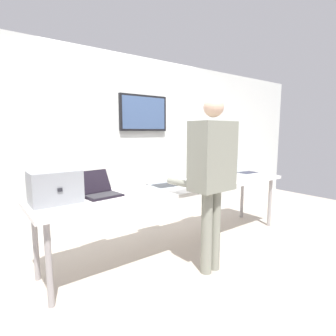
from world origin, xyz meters
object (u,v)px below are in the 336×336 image
laptop_station_2 (208,175)px  person (212,168)px  equipment_box (55,187)px  laptop_station_3 (244,170)px  laptop_station_0 (99,190)px  workbench (179,190)px  laptop_station_1 (164,181)px

laptop_station_2 → person: person is taller
equipment_box → person: size_ratio=0.25×
laptop_station_3 → laptop_station_0: bearing=-179.7°
laptop_station_0 → person: bearing=-41.0°
laptop_station_2 → laptop_station_3: laptop_station_3 is taller
laptop_station_0 → equipment_box: bearing=-176.0°
workbench → laptop_station_1: bearing=138.1°
workbench → person: (-0.11, -0.62, 0.33)m
workbench → laptop_station_1: (-0.14, 0.12, 0.11)m
laptop_station_2 → laptop_station_3: bearing=-0.3°
laptop_station_1 → workbench: bearing=-41.9°
laptop_station_0 → laptop_station_2: size_ratio=1.13×
laptop_station_0 → laptop_station_1: laptop_station_1 is taller
equipment_box → laptop_station_3: equipment_box is taller
laptop_station_3 → person: person is taller
workbench → laptop_station_2: laptop_station_2 is taller
laptop_station_0 → laptop_station_3: 2.36m
laptop_station_0 → laptop_station_3: bearing=0.3°
laptop_station_0 → person: size_ratio=0.23×
laptop_station_2 → laptop_station_1: bearing=-179.5°
person → laptop_station_2: bearing=45.8°
workbench → laptop_station_3: (1.40, 0.13, 0.10)m
equipment_box → person: bearing=-29.0°
laptop_station_1 → equipment_box: bearing=-178.1°
laptop_station_0 → laptop_station_3: (2.36, 0.01, 0.00)m
equipment_box → laptop_station_1: equipment_box is taller
equipment_box → laptop_station_0: 0.44m
laptop_station_1 → laptop_station_2: bearing=0.5°
laptop_station_0 → workbench: bearing=-6.7°
workbench → laptop_station_0: size_ratio=8.17×
laptop_station_1 → person: 0.78m
equipment_box → laptop_station_0: equipment_box is taller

